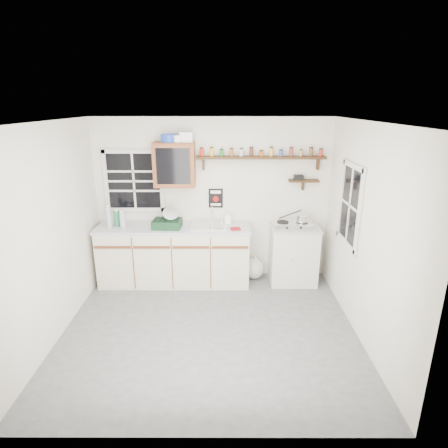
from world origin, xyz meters
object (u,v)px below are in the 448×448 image
at_px(right_cabinet, 293,254).
at_px(dish_rack, 168,221).
at_px(hotplate, 292,224).
at_px(upper_cabinet, 174,165).
at_px(main_cabinet, 175,254).
at_px(spice_shelf, 261,156).

xyz_separation_m(right_cabinet, dish_rack, (-1.90, -0.10, 0.56)).
bearing_deg(hotplate, upper_cabinet, 171.49).
xyz_separation_m(main_cabinet, hotplate, (1.79, 0.01, 0.49)).
height_order(upper_cabinet, dish_rack, upper_cabinet).
bearing_deg(hotplate, dish_rack, 178.43).
bearing_deg(upper_cabinet, dish_rack, -114.51).
xyz_separation_m(right_cabinet, upper_cabinet, (-1.80, 0.12, 1.37)).
height_order(main_cabinet, dish_rack, dish_rack).
relative_size(upper_cabinet, spice_shelf, 0.34).
xyz_separation_m(right_cabinet, spice_shelf, (-0.53, 0.19, 1.48)).
relative_size(right_cabinet, dish_rack, 2.11).
bearing_deg(main_cabinet, upper_cabinet, 76.32).
height_order(main_cabinet, upper_cabinet, upper_cabinet).
distance_m(main_cabinet, upper_cabinet, 1.37).
bearing_deg(upper_cabinet, spice_shelf, 3.11).
height_order(upper_cabinet, hotplate, upper_cabinet).
relative_size(spice_shelf, hotplate, 3.19).
bearing_deg(right_cabinet, main_cabinet, -179.21).
relative_size(right_cabinet, upper_cabinet, 1.40).
bearing_deg(dish_rack, spice_shelf, 15.74).
distance_m(upper_cabinet, spice_shelf, 1.28).
distance_m(dish_rack, hotplate, 1.86).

